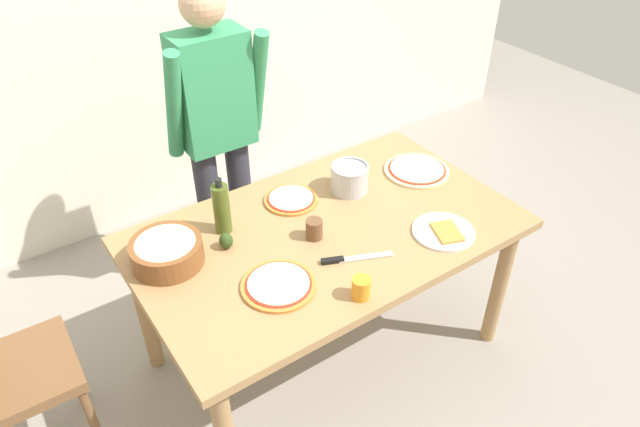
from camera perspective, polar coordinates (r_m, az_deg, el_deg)
name	(u,v)px	position (r m, az deg, el deg)	size (l,w,h in m)	color
ground	(326,349)	(2.97, 0.56, -13.10)	(8.00, 8.00, 0.00)	gray
wall_back	(159,2)	(3.49, -15.48, 19.36)	(5.60, 0.10, 2.60)	silver
dining_table	(327,246)	(2.50, 0.65, -3.16)	(1.60, 0.96, 0.76)	#A37A4C
person_cook	(217,127)	(2.85, -10.05, 8.34)	(0.49, 0.25, 1.62)	#2D2D38
pizza_raw_on_board	(417,170)	(2.84, 9.47, 4.23)	(0.31, 0.31, 0.02)	beige
pizza_cooked_on_tray	(291,199)	(2.60, -2.86, 1.40)	(0.24, 0.24, 0.02)	#C67A33
pizza_second_cooked	(279,285)	(2.18, -4.09, -6.99)	(0.28, 0.28, 0.02)	#C67A33
plate_with_slice	(444,232)	(2.47, 12.06, -1.75)	(0.26, 0.26, 0.02)	white
popcorn_bowl	(166,250)	(2.32, -14.82, -3.48)	(0.28, 0.28, 0.11)	brown
olive_oil_bottle	(222,208)	(2.40, -9.62, 0.52)	(0.07, 0.07, 0.26)	#47561E
steel_pot	(349,178)	(2.64, 2.91, 3.51)	(0.17, 0.17, 0.13)	#B7B7BC
cup_orange	(361,288)	(2.12, 4.05, -7.29)	(0.07, 0.07, 0.09)	orange
cup_small_brown	(314,229)	(2.37, -0.58, -1.53)	(0.07, 0.07, 0.09)	brown
chef_knife	(348,259)	(2.29, 2.79, -4.46)	(0.28, 0.14, 0.02)	silver
avocado	(226,241)	(2.35, -9.20, -2.66)	(0.06, 0.06, 0.07)	#2D4219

